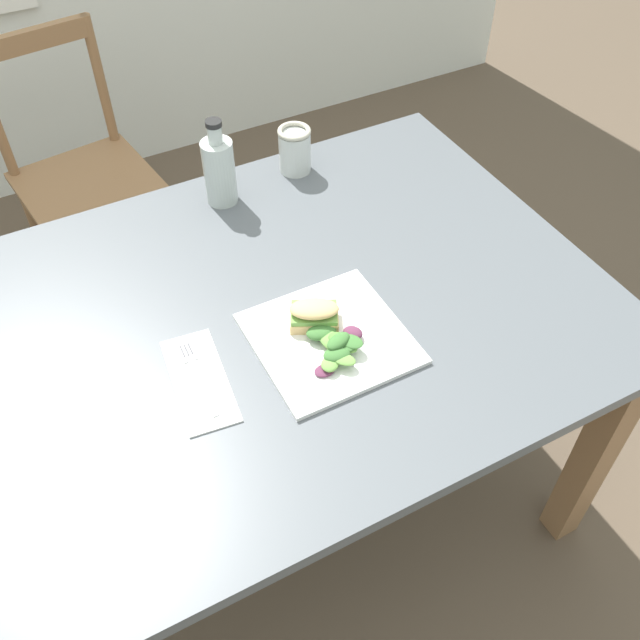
% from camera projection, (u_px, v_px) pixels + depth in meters
% --- Properties ---
extents(ground_plane, '(8.15, 8.15, 0.00)m').
position_uv_depth(ground_plane, '(293.00, 524.00, 1.91)').
color(ground_plane, brown).
extents(dining_table, '(1.39, 1.00, 0.74)m').
position_uv_depth(dining_table, '(269.00, 348.00, 1.51)').
color(dining_table, '#51565B').
rests_on(dining_table, ground).
extents(chair_wooden_far, '(0.45, 0.45, 0.87)m').
position_uv_depth(chair_wooden_far, '(82.00, 176.00, 2.24)').
color(chair_wooden_far, '#8E6642').
rests_on(chair_wooden_far, ground).
extents(plate_lunch, '(0.29, 0.29, 0.01)m').
position_uv_depth(plate_lunch, '(330.00, 339.00, 1.38)').
color(plate_lunch, white).
rests_on(plate_lunch, dining_table).
extents(sandwich_half_front, '(0.11, 0.10, 0.06)m').
position_uv_depth(sandwich_half_front, '(314.00, 314.00, 1.37)').
color(sandwich_half_front, '#DBB270').
rests_on(sandwich_half_front, plate_lunch).
extents(salad_mixed_greens, '(0.13, 0.14, 0.04)m').
position_uv_depth(salad_mixed_greens, '(335.00, 342.00, 1.34)').
color(salad_mixed_greens, '#602D47').
rests_on(salad_mixed_greens, plate_lunch).
extents(napkin_folded, '(0.12, 0.24, 0.00)m').
position_uv_depth(napkin_folded, '(200.00, 380.00, 1.31)').
color(napkin_folded, white).
rests_on(napkin_folded, dining_table).
extents(fork_on_napkin, '(0.03, 0.19, 0.00)m').
position_uv_depth(fork_on_napkin, '(196.00, 372.00, 1.32)').
color(fork_on_napkin, silver).
rests_on(fork_on_napkin, napkin_folded).
extents(bottle_cold_brew, '(0.07, 0.07, 0.21)m').
position_uv_depth(bottle_cold_brew, '(220.00, 174.00, 1.63)').
color(bottle_cold_brew, black).
rests_on(bottle_cold_brew, dining_table).
extents(mason_jar_iced_tea, '(0.08, 0.08, 0.12)m').
position_uv_depth(mason_jar_iced_tea, '(295.00, 152.00, 1.73)').
color(mason_jar_iced_tea, gold).
rests_on(mason_jar_iced_tea, dining_table).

